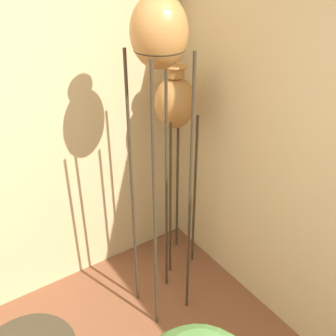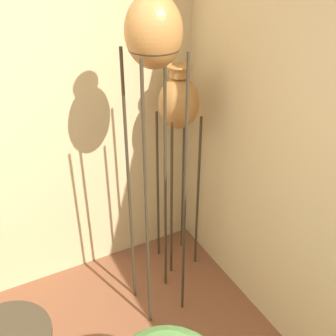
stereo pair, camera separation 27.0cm
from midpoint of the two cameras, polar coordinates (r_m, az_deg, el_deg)
name	(u,v)px [view 2 (the right image)]	position (r m, az deg, el deg)	size (l,w,h in m)	color
vase_stand_tall	(154,45)	(2.15, 1.67, 17.38)	(0.31, 0.31, 2.25)	#382D1E
vase_stand_medium	(179,108)	(2.77, 4.38, 8.61)	(0.29, 0.29, 1.68)	#382D1E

